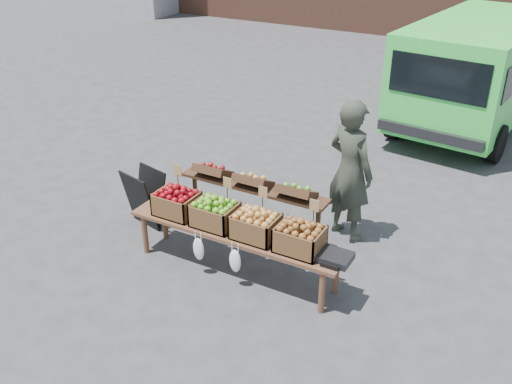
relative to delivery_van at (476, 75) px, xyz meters
The scene contains 11 objects.
ground 6.42m from the delivery_van, 108.65° to the right, with size 80.00×80.00×0.00m, color #3E3E41.
delivery_van is the anchor object (origin of this frame).
vendor 5.00m from the delivery_van, 97.00° to the right, with size 0.69×0.45×1.88m, color #30362A.
chalkboard_sign 6.81m from the delivery_van, 117.09° to the right, with size 0.54×0.30×0.81m, color black, non-canonical shape.
back_table 5.91m from the delivery_van, 105.93° to the right, with size 2.10×0.44×1.04m, color #3E2617, non-canonical shape.
display_bench 6.59m from the delivery_van, 102.83° to the right, with size 2.70×0.56×0.57m, color brown, non-canonical shape.
crate_golden_apples 6.79m from the delivery_van, 109.64° to the right, with size 0.50×0.40×0.28m, color maroon, non-canonical shape.
crate_russet_pears 6.62m from the delivery_van, 105.15° to the right, with size 0.50×0.40×0.28m, color #3E780D, non-canonical shape.
crate_red_apples 6.50m from the delivery_van, 100.46° to the right, with size 0.50×0.40×0.28m, color #A69A26, non-canonical shape.
crate_green_apples 6.43m from the delivery_van, 95.63° to the right, with size 0.50×0.40×0.28m, color olive, non-canonical shape.
weighing_scale 6.40m from the delivery_van, 91.83° to the right, with size 0.34×0.30×0.08m, color black.
Camera 1 is at (3.55, -5.20, 4.04)m, focal length 40.00 mm.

